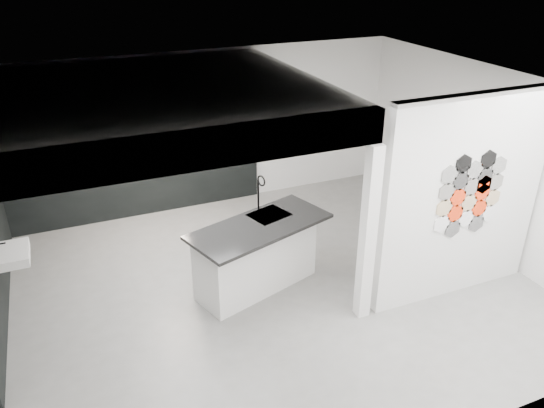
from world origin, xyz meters
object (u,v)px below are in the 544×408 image
(glass_bowl, at_px, (218,133))
(bottle_dark, at_px, (116,145))
(stockpot, at_px, (55,151))
(wall_basin, at_px, (12,255))
(kitchen_island, at_px, (256,254))
(partition_panel, at_px, (463,200))
(utensil_cup, at_px, (72,152))
(kettle, at_px, (186,136))
(glass_vase, at_px, (218,131))

(glass_bowl, bearing_deg, bottle_dark, 180.00)
(stockpot, relative_size, bottle_dark, 1.72)
(wall_basin, distance_m, kitchen_island, 3.12)
(partition_panel, bearing_deg, utensil_cup, 139.47)
(partition_panel, relative_size, stockpot, 11.38)
(kettle, height_order, glass_vase, kettle)
(wall_basin, height_order, glass_vase, glass_vase)
(glass_bowl, bearing_deg, kettle, 180.00)
(wall_basin, bearing_deg, glass_vase, 31.35)
(wall_basin, xyz_separation_m, bottle_dark, (1.63, 2.07, 0.54))
(partition_panel, height_order, kitchen_island, partition_panel)
(glass_vase, bearing_deg, bottle_dark, 180.00)
(partition_panel, xyz_separation_m, kettle, (-2.65, 3.87, -0.00))
(glass_vase, xyz_separation_m, utensil_cup, (-2.45, 0.00, -0.02))
(stockpot, bearing_deg, utensil_cup, 0.00)
(glass_bowl, distance_m, bottle_dark, 1.76)
(glass_bowl, height_order, bottle_dark, bottle_dark)
(glass_bowl, height_order, glass_vase, glass_vase)
(utensil_cup, bearing_deg, kitchen_island, -52.97)
(kettle, xyz_separation_m, glass_vase, (0.57, 0.00, -0.00))
(partition_panel, bearing_deg, wall_basin, 161.77)
(stockpot, relative_size, glass_bowl, 1.88)
(partition_panel, xyz_separation_m, wall_basin, (-5.46, 1.80, -0.55))
(wall_basin, xyz_separation_m, utensil_cup, (0.94, 2.07, 0.53))
(kitchen_island, xyz_separation_m, stockpot, (-2.34, 2.76, 0.90))
(partition_panel, height_order, kettle, partition_panel)
(kitchen_island, bearing_deg, utensil_cup, 109.07)
(glass_bowl, distance_m, utensil_cup, 2.45)
(partition_panel, relative_size, kettle, 15.25)
(partition_panel, relative_size, kitchen_island, 1.33)
(kitchen_island, relative_size, utensil_cup, 18.50)
(wall_basin, height_order, glass_bowl, glass_bowl)
(glass_vase, bearing_deg, stockpot, 180.00)
(stockpot, bearing_deg, glass_bowl, 0.00)
(kitchen_island, relative_size, glass_vase, 13.62)
(glass_vase, relative_size, utensil_cup, 1.36)
(kettle, bearing_deg, wall_basin, -153.99)
(stockpot, relative_size, kettle, 1.34)
(bottle_dark, bearing_deg, wall_basin, -128.36)
(partition_panel, relative_size, utensil_cup, 24.69)
(glass_bowl, xyz_separation_m, glass_vase, (0.00, 0.00, 0.03))
(kitchen_island, height_order, kettle, kitchen_island)
(utensil_cup, bearing_deg, partition_panel, -40.53)
(utensil_cup, bearing_deg, wall_basin, -114.57)
(kitchen_island, distance_m, utensil_cup, 3.56)
(kitchen_island, distance_m, kettle, 2.90)
(bottle_dark, bearing_deg, glass_vase, 0.00)
(stockpot, distance_m, glass_bowl, 2.70)
(utensil_cup, bearing_deg, kettle, 0.00)
(bottle_dark, distance_m, utensil_cup, 0.69)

